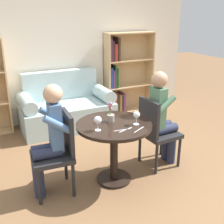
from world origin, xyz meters
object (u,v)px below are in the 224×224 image
wine_glass_left (98,121)px  wine_glass_right (136,115)px  bookshelf_right (122,76)px  person_right (162,117)px  flower_vase (110,115)px  couch (66,109)px  chair_right (156,130)px  person_left (48,139)px  chair_left (58,150)px

wine_glass_left → wine_glass_right: (0.44, -0.04, -0.00)m
bookshelf_right → wine_glass_right: 2.44m
person_right → flower_vase: 0.73m
couch → wine_glass_right: bearing=-83.9°
chair_right → wine_glass_right: (-0.41, -0.20, 0.33)m
person_left → person_right: person_right is taller
couch → wine_glass_left: 1.98m
person_left → couch: bearing=161.6°
couch → wine_glass_left: bearing=-96.9°
couch → wine_glass_right: size_ratio=9.94×
wine_glass_right → person_right: bearing=22.5°
couch → bookshelf_right: 1.31m
chair_left → wine_glass_left: 0.54m
person_left → flower_vase: (0.70, -0.03, 0.16)m
wine_glass_left → person_right: bearing=10.2°
chair_right → person_left: bearing=85.9°
couch → flower_vase: size_ratio=6.71×
bookshelf_right → chair_left: 2.72m
chair_right → flower_vase: bearing=86.7°
couch → chair_left: bearing=-109.7°
person_left → wine_glass_left: 0.55m
person_left → person_right: size_ratio=0.99×
chair_left → wine_glass_right: (0.82, -0.22, 0.33)m
chair_left → flower_vase: flower_vase is taller
chair_right → wine_glass_right: chair_right is taller
bookshelf_right → wine_glass_left: size_ratio=9.72×
bookshelf_right → wine_glass_right: size_ratio=9.94×
bookshelf_right → chair_right: bookshelf_right is taller
chair_left → flower_vase: bearing=92.6°
chair_left → person_left: bearing=-92.7°
couch → chair_right: size_ratio=1.68×
person_right → wine_glass_right: size_ratio=8.07×
chair_left → person_right: (1.32, -0.01, 0.15)m
chair_left → person_left: size_ratio=0.74×
chair_left → person_right: bearing=93.5°
person_right → couch: bearing=19.4°
wine_glass_left → bookshelf_right: bearing=56.3°
chair_left → wine_glass_left: (0.39, -0.18, 0.33)m
bookshelf_right → flower_vase: (-1.22, -2.01, 0.10)m
bookshelf_right → chair_right: 2.11m
person_right → bookshelf_right: bearing=-17.1°
person_right → wine_glass_right: person_right is taller
chair_right → couch: bearing=16.7°
person_left → wine_glass_left: size_ratio=7.78×
couch → flower_vase: (-0.00, -1.74, 0.49)m
chair_right → person_right: size_ratio=0.73×
couch → person_right: person_right is taller
bookshelf_right → flower_vase: 2.35m
wine_glass_left → wine_glass_right: 0.44m
wine_glass_right → couch: bearing=96.1°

